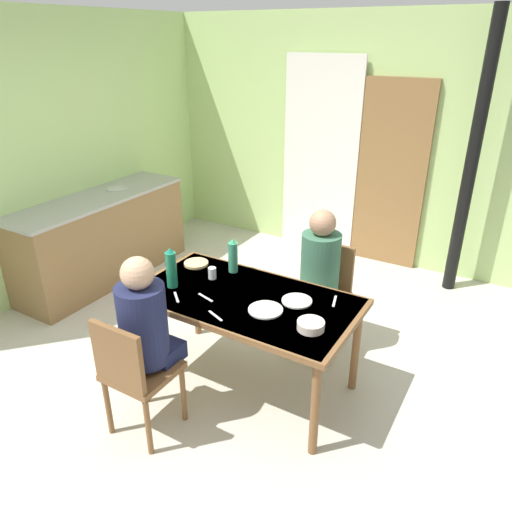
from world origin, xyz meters
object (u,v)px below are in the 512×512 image
object	(u,v)px
chair_far_diner	(324,290)
chair_near_diner	(134,371)
serving_bowl_center	(311,325)
kitchen_counter	(102,238)
dining_table	(245,306)
water_bottle_green_near	(171,269)
water_bottle_green_far	(233,256)
person_near_diner	(145,322)
person_far_diner	(319,265)

from	to	relation	value
chair_far_diner	chair_near_diner	bearing A→B (deg)	68.79
serving_bowl_center	kitchen_counter	bearing A→B (deg)	162.84
dining_table	water_bottle_green_near	size ratio (longest dim) A/B	5.18
chair_near_diner	water_bottle_green_far	world-z (taller)	water_bottle_green_far
dining_table	water_bottle_green_far	bearing A→B (deg)	134.51
kitchen_counter	chair_near_diner	world-z (taller)	kitchen_counter
chair_far_diner	person_near_diner	size ratio (longest dim) A/B	1.13
water_bottle_green_near	chair_far_diner	bearing A→B (deg)	48.66
kitchen_counter	person_near_diner	size ratio (longest dim) A/B	2.54
person_near_diner	person_far_diner	bearing A→B (deg)	64.78
chair_far_diner	serving_bowl_center	size ratio (longest dim) A/B	5.12
chair_far_diner	dining_table	bearing A→B (deg)	70.54
kitchen_counter	chair_far_diner	xyz separation A→B (m)	(2.48, 0.06, 0.05)
person_near_diner	water_bottle_green_far	bearing A→B (deg)	87.22
person_far_diner	water_bottle_green_near	bearing A→B (deg)	44.01
water_bottle_green_near	serving_bowl_center	xyz separation A→B (m)	(1.08, 0.00, -0.11)
kitchen_counter	chair_near_diner	distance (m)	2.40
kitchen_counter	person_far_diner	bearing A→B (deg)	-1.88
water_bottle_green_near	kitchen_counter	bearing A→B (deg)	153.08
kitchen_counter	serving_bowl_center	world-z (taller)	kitchen_counter
dining_table	water_bottle_green_near	distance (m)	0.58
chair_far_diner	water_bottle_green_near	size ratio (longest dim) A/B	2.90
chair_near_diner	water_bottle_green_near	xyz separation A→B (m)	(-0.20, 0.64, 0.38)
person_near_diner	water_bottle_green_far	world-z (taller)	person_near_diner
kitchen_counter	water_bottle_green_near	xyz separation A→B (m)	(1.68, -0.85, 0.43)
chair_near_diner	person_far_diner	distance (m)	1.56
kitchen_counter	person_near_diner	xyz separation A→B (m)	(1.88, -1.36, 0.33)
chair_far_diner	water_bottle_green_far	xyz separation A→B (m)	(-0.56, -0.49, 0.37)
dining_table	water_bottle_green_far	world-z (taller)	water_bottle_green_far
person_near_diner	person_far_diner	world-z (taller)	same
chair_near_diner	water_bottle_green_near	bearing A→B (deg)	107.28
kitchen_counter	water_bottle_green_far	distance (m)	2.02
person_far_diner	water_bottle_green_near	size ratio (longest dim) A/B	2.57
serving_bowl_center	person_far_diner	bearing A→B (deg)	110.18
person_far_diner	serving_bowl_center	size ratio (longest dim) A/B	4.53
chair_far_diner	person_near_diner	world-z (taller)	person_near_diner
chair_far_diner	water_bottle_green_near	bearing A→B (deg)	48.66
kitchen_counter	chair_far_diner	size ratio (longest dim) A/B	2.25
chair_far_diner	water_bottle_green_near	world-z (taller)	water_bottle_green_near
chair_far_diner	serving_bowl_center	xyz separation A→B (m)	(0.28, -0.91, 0.27)
person_near_diner	water_bottle_green_near	size ratio (longest dim) A/B	2.57
water_bottle_green_near	water_bottle_green_far	xyz separation A→B (m)	(0.24, 0.42, -0.01)
dining_table	chair_far_diner	bearing A→B (deg)	70.54
serving_bowl_center	dining_table	bearing A→B (deg)	166.45
water_bottle_green_near	serving_bowl_center	distance (m)	1.09
water_bottle_green_far	dining_table	bearing A→B (deg)	-45.49
chair_far_diner	water_bottle_green_near	xyz separation A→B (m)	(-0.80, -0.91, 0.38)
chair_near_diner	person_near_diner	bearing A→B (deg)	90.00
person_far_diner	kitchen_counter	bearing A→B (deg)	-1.88
kitchen_counter	serving_bowl_center	bearing A→B (deg)	-17.16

